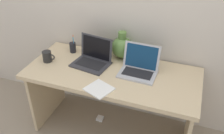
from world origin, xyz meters
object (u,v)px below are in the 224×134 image
object	(u,v)px
power_brick	(100,118)
laptop_right	(139,66)
notebook_stack	(99,89)
laptop_left	(93,57)
coffee_mug	(47,56)
green_vase	(122,47)
pen_cup	(73,47)

from	to	relation	value
power_brick	laptop_right	bearing A→B (deg)	-0.80
notebook_stack	laptop_left	bearing A→B (deg)	119.58
laptop_left	coffee_mug	distance (m)	0.44
laptop_right	coffee_mug	distance (m)	0.87
laptop_right	coffee_mug	size ratio (longest dim) A/B	2.62
coffee_mug	power_brick	size ratio (longest dim) A/B	1.79
laptop_right	power_brick	xyz separation A→B (m)	(-0.40, 0.01, -0.78)
green_vase	notebook_stack	xyz separation A→B (m)	(-0.01, -0.56, -0.10)
notebook_stack	laptop_right	bearing A→B (deg)	56.41
pen_cup	laptop_right	bearing A→B (deg)	-9.74
notebook_stack	pen_cup	world-z (taller)	pen_cup
notebook_stack	coffee_mug	world-z (taller)	coffee_mug
laptop_right	power_brick	size ratio (longest dim) A/B	4.69
laptop_right	notebook_stack	distance (m)	0.43
green_vase	power_brick	world-z (taller)	green_vase
coffee_mug	notebook_stack	bearing A→B (deg)	-20.82
pen_cup	power_brick	size ratio (longest dim) A/B	2.64
notebook_stack	pen_cup	bearing A→B (deg)	135.06
green_vase	pen_cup	distance (m)	0.50
laptop_left	coffee_mug	bearing A→B (deg)	-163.09
laptop_right	green_vase	distance (m)	0.30
coffee_mug	laptop_right	bearing A→B (deg)	7.98
laptop_left	pen_cup	bearing A→B (deg)	156.94
coffee_mug	laptop_left	bearing A→B (deg)	16.91
laptop_left	green_vase	size ratio (longest dim) A/B	1.37
laptop_left	laptop_right	xyz separation A→B (m)	(0.44, -0.01, 0.00)
coffee_mug	pen_cup	world-z (taller)	pen_cup
notebook_stack	pen_cup	xyz separation A→B (m)	(-0.48, 0.48, 0.05)
laptop_right	green_vase	world-z (taller)	green_vase
pen_cup	coffee_mug	bearing A→B (deg)	-120.05
laptop_right	pen_cup	size ratio (longest dim) A/B	1.78
laptop_right	pen_cup	distance (m)	0.73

